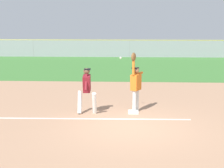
{
  "coord_description": "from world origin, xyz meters",
  "views": [
    {
      "loc": [
        -0.14,
        -10.01,
        3.25
      ],
      "look_at": [
        -0.74,
        2.01,
        1.05
      ],
      "focal_mm": 51.37,
      "sensor_mm": 36.0,
      "label": 1
    }
  ],
  "objects_px": {
    "first_base": "(133,112)",
    "runner": "(87,88)",
    "parked_car_tan": "(137,49)",
    "fielder": "(136,83)",
    "parked_car_blue": "(191,49)",
    "parked_car_white": "(87,48)",
    "baseball": "(121,58)",
    "parked_car_silver": "(36,48)"
  },
  "relations": [
    {
      "from": "fielder",
      "to": "parked_car_blue",
      "type": "xyz_separation_m",
      "value": [
        6.8,
        24.74,
        -0.45
      ]
    },
    {
      "from": "runner",
      "to": "baseball",
      "type": "bearing_deg",
      "value": 13.33
    },
    {
      "from": "fielder",
      "to": "runner",
      "type": "height_order",
      "value": "fielder"
    },
    {
      "from": "baseball",
      "to": "parked_car_tan",
      "type": "distance_m",
      "value": 24.51
    },
    {
      "from": "first_base",
      "to": "runner",
      "type": "bearing_deg",
      "value": -173.89
    },
    {
      "from": "parked_car_blue",
      "to": "first_base",
      "type": "bearing_deg",
      "value": -100.32
    },
    {
      "from": "runner",
      "to": "parked_car_blue",
      "type": "relative_size",
      "value": 0.38
    },
    {
      "from": "runner",
      "to": "parked_car_silver",
      "type": "bearing_deg",
      "value": 107.88
    },
    {
      "from": "parked_car_silver",
      "to": "parked_car_blue",
      "type": "distance_m",
      "value": 17.6
    },
    {
      "from": "baseball",
      "to": "parked_car_blue",
      "type": "distance_m",
      "value": 25.87
    },
    {
      "from": "parked_car_blue",
      "to": "fielder",
      "type": "bearing_deg",
      "value": -100.25
    },
    {
      "from": "first_base",
      "to": "parked_car_blue",
      "type": "distance_m",
      "value": 25.85
    },
    {
      "from": "first_base",
      "to": "baseball",
      "type": "relative_size",
      "value": 5.14
    },
    {
      "from": "first_base",
      "to": "fielder",
      "type": "relative_size",
      "value": 0.17
    },
    {
      "from": "baseball",
      "to": "parked_car_white",
      "type": "height_order",
      "value": "baseball"
    },
    {
      "from": "first_base",
      "to": "parked_car_silver",
      "type": "relative_size",
      "value": 0.09
    },
    {
      "from": "runner",
      "to": "parked_car_blue",
      "type": "xyz_separation_m",
      "value": [
        8.6,
        25.1,
        -0.32
      ]
    },
    {
      "from": "first_base",
      "to": "fielder",
      "type": "bearing_deg",
      "value": 64.99
    },
    {
      "from": "parked_car_white",
      "to": "parked_car_tan",
      "type": "height_order",
      "value": "same"
    },
    {
      "from": "runner",
      "to": "parked_car_tan",
      "type": "relative_size",
      "value": 0.38
    },
    {
      "from": "baseball",
      "to": "parked_car_tan",
      "type": "bearing_deg",
      "value": 86.93
    },
    {
      "from": "fielder",
      "to": "parked_car_blue",
      "type": "distance_m",
      "value": 25.66
    },
    {
      "from": "runner",
      "to": "parked_car_white",
      "type": "relative_size",
      "value": 0.39
    },
    {
      "from": "first_base",
      "to": "parked_car_white",
      "type": "height_order",
      "value": "parked_car_white"
    },
    {
      "from": "fielder",
      "to": "baseball",
      "type": "bearing_deg",
      "value": 28.89
    },
    {
      "from": "runner",
      "to": "baseball",
      "type": "height_order",
      "value": "baseball"
    },
    {
      "from": "parked_car_silver",
      "to": "parked_car_white",
      "type": "xyz_separation_m",
      "value": [
        5.74,
        0.54,
        0.0
      ]
    },
    {
      "from": "baseball",
      "to": "parked_car_blue",
      "type": "bearing_deg",
      "value": 73.42
    },
    {
      "from": "fielder",
      "to": "parked_car_tan",
      "type": "distance_m",
      "value": 24.44
    },
    {
      "from": "fielder",
      "to": "parked_car_tan",
      "type": "bearing_deg",
      "value": -64.38
    },
    {
      "from": "baseball",
      "to": "parked_car_white",
      "type": "relative_size",
      "value": 0.02
    },
    {
      "from": "fielder",
      "to": "parked_car_white",
      "type": "xyz_separation_m",
      "value": [
        -5.05,
        24.96,
        -0.45
      ]
    },
    {
      "from": "fielder",
      "to": "parked_car_blue",
      "type": "height_order",
      "value": "fielder"
    },
    {
      "from": "first_base",
      "to": "parked_car_tan",
      "type": "height_order",
      "value": "parked_car_tan"
    },
    {
      "from": "first_base",
      "to": "runner",
      "type": "distance_m",
      "value": 1.98
    },
    {
      "from": "parked_car_tan",
      "to": "first_base",
      "type": "bearing_deg",
      "value": -89.23
    },
    {
      "from": "baseball",
      "to": "fielder",
      "type": "bearing_deg",
      "value": 1.53
    },
    {
      "from": "baseball",
      "to": "parked_car_tan",
      "type": "height_order",
      "value": "baseball"
    },
    {
      "from": "parked_car_tan",
      "to": "fielder",
      "type": "bearing_deg",
      "value": -89.06
    },
    {
      "from": "runner",
      "to": "parked_car_tan",
      "type": "distance_m",
      "value": 24.91
    },
    {
      "from": "first_base",
      "to": "parked_car_silver",
      "type": "height_order",
      "value": "parked_car_silver"
    },
    {
      "from": "baseball",
      "to": "parked_car_tan",
      "type": "relative_size",
      "value": 0.02
    }
  ]
}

